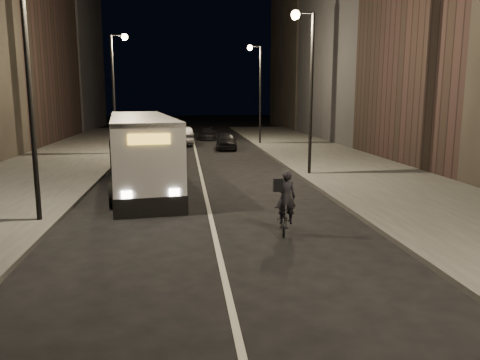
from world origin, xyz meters
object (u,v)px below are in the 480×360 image
object	(u,v)px
streetlight_right_mid	(307,71)
streetlight_left_far	(117,78)
city_bus	(141,148)
car_near	(226,141)
streetlight_right_far	(257,81)
car_far	(207,134)
cyclist_on_bicycle	(285,212)
streetlight_left_near	(36,55)
car_mid	(180,136)

from	to	relation	value
streetlight_right_mid	streetlight_left_far	world-z (taller)	same
city_bus	car_near	world-z (taller)	city_bus
streetlight_right_far	car_far	world-z (taller)	streetlight_right_far
car_near	car_far	world-z (taller)	car_near
streetlight_left_far	city_bus	size ratio (longest dim) A/B	0.66
city_bus	cyclist_on_bicycle	world-z (taller)	city_bus
streetlight_right_far	car_near	xyz separation A→B (m)	(-2.90, -3.09, -4.69)
streetlight_right_mid	car_near	xyz separation A→B (m)	(-2.90, 12.91, -4.69)
streetlight_left_near	car_mid	world-z (taller)	streetlight_left_near
streetlight_right_far	cyclist_on_bicycle	world-z (taller)	streetlight_right_far
city_bus	cyclist_on_bicycle	xyz separation A→B (m)	(4.98, -8.25, -1.11)
streetlight_right_mid	streetlight_right_far	xyz separation A→B (m)	(0.00, 16.00, 0.00)
streetlight_left_far	city_bus	xyz separation A→B (m)	(2.50, -11.65, -3.59)
streetlight_left_near	car_near	xyz separation A→B (m)	(7.76, 20.91, -4.69)
city_bus	car_far	size ratio (longest dim) A/B	3.18
streetlight_left_near	streetlight_right_mid	bearing A→B (deg)	36.88
streetlight_right_far	streetlight_left_near	size ratio (longest dim) A/B	1.00
streetlight_left_far	car_mid	size ratio (longest dim) A/B	1.70
streetlight_right_far	city_bus	distance (m)	19.78
cyclist_on_bicycle	car_far	xyz separation A→B (m)	(-0.76, 31.57, -0.09)
car_near	car_far	size ratio (longest dim) A/B	1.02
streetlight_right_far	car_far	xyz separation A→B (m)	(-3.95, 5.67, -4.80)
city_bus	car_near	size ratio (longest dim) A/B	3.12
cyclist_on_bicycle	car_mid	distance (m)	26.55
streetlight_right_mid	car_near	distance (m)	14.04
city_bus	streetlight_left_near	bearing A→B (deg)	-119.22
streetlight_right_far	car_mid	distance (m)	7.98
streetlight_left_near	streetlight_left_far	size ratio (longest dim) A/B	1.00
streetlight_right_far	car_near	distance (m)	6.32
streetlight_left_near	city_bus	bearing A→B (deg)	68.53
streetlight_right_far	streetlight_left_far	distance (m)	12.24
streetlight_left_far	cyclist_on_bicycle	xyz separation A→B (m)	(7.47, -19.90, -4.71)
car_far	car_near	bearing A→B (deg)	-82.01
city_bus	car_mid	bearing A→B (deg)	77.04
car_near	car_mid	size ratio (longest dim) A/B	0.82
car_mid	streetlight_right_mid	bearing A→B (deg)	104.11
city_bus	car_near	bearing A→B (deg)	62.37
streetlight_right_mid	streetlight_left_far	distance (m)	14.62
streetlight_left_far	car_far	size ratio (longest dim) A/B	2.11
streetlight_right_far	streetlight_left_far	xyz separation A→B (m)	(-10.66, -6.00, 0.00)
car_far	streetlight_left_near	bearing A→B (deg)	-101.59
streetlight_left_far	streetlight_right_far	bearing A→B (deg)	29.36
streetlight_left_near	streetlight_left_far	world-z (taller)	same
streetlight_left_near	streetlight_left_far	bearing A→B (deg)	90.00
city_bus	car_near	distance (m)	15.52
city_bus	cyclist_on_bicycle	bearing A→B (deg)	-66.65
cyclist_on_bicycle	streetlight_left_near	bearing A→B (deg)	177.17
car_mid	streetlight_right_far	bearing A→B (deg)	168.56
streetlight_right_far	car_near	world-z (taller)	streetlight_right_far
car_near	streetlight_right_mid	bearing A→B (deg)	-72.81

